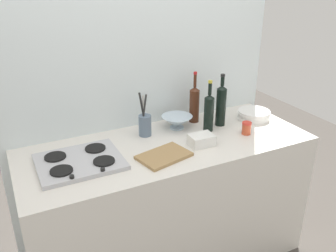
% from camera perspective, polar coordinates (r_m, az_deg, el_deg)
% --- Properties ---
extents(counter_block, '(1.80, 0.70, 0.90)m').
position_cam_1_polar(counter_block, '(2.47, 0.00, -12.19)').
color(counter_block, silver).
rests_on(counter_block, ground).
extents(backsplash_panel, '(1.90, 0.06, 2.56)m').
position_cam_1_polar(backsplash_panel, '(2.42, -4.07, 8.99)').
color(backsplash_panel, silver).
rests_on(backsplash_panel, ground).
extents(stovetop_hob, '(0.46, 0.37, 0.04)m').
position_cam_1_polar(stovetop_hob, '(2.07, -13.72, -5.40)').
color(stovetop_hob, '#B2B2B7').
rests_on(stovetop_hob, counter_block).
extents(plate_stack, '(0.23, 0.23, 0.06)m').
position_cam_1_polar(plate_stack, '(2.65, 13.29, 1.74)').
color(plate_stack, white).
rests_on(plate_stack, counter_block).
extents(wine_bottle_leftmost, '(0.06, 0.06, 0.34)m').
position_cam_1_polar(wine_bottle_leftmost, '(2.37, 6.44, 2.25)').
color(wine_bottle_leftmost, black).
rests_on(wine_bottle_leftmost, counter_block).
extents(wine_bottle_mid_left, '(0.07, 0.07, 0.36)m').
position_cam_1_polar(wine_bottle_mid_left, '(2.46, 8.33, 3.35)').
color(wine_bottle_mid_left, black).
rests_on(wine_bottle_mid_left, counter_block).
extents(wine_bottle_mid_right, '(0.07, 0.07, 0.36)m').
position_cam_1_polar(wine_bottle_mid_right, '(2.51, 4.16, 3.54)').
color(wine_bottle_mid_right, '#472314').
rests_on(wine_bottle_mid_right, counter_block).
extents(mixing_bowl, '(0.21, 0.21, 0.09)m').
position_cam_1_polar(mixing_bowl, '(2.42, 1.42, 0.69)').
color(mixing_bowl, silver).
rests_on(mixing_bowl, counter_block).
extents(butter_dish, '(0.15, 0.11, 0.07)m').
position_cam_1_polar(butter_dish, '(2.21, 5.27, -2.20)').
color(butter_dish, white).
rests_on(butter_dish, counter_block).
extents(utensil_crock, '(0.08, 0.08, 0.28)m').
position_cam_1_polar(utensil_crock, '(2.31, -3.67, 0.34)').
color(utensil_crock, slate).
rests_on(utensil_crock, counter_block).
extents(condiment_jar_front, '(0.06, 0.06, 0.08)m').
position_cam_1_polar(condiment_jar_front, '(2.40, 12.24, -0.32)').
color(condiment_jar_front, '#C64C2D').
rests_on(condiment_jar_front, counter_block).
extents(cutting_board, '(0.33, 0.25, 0.02)m').
position_cam_1_polar(cutting_board, '(2.07, -0.63, -4.72)').
color(cutting_board, '#9E7A4C').
rests_on(cutting_board, counter_block).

